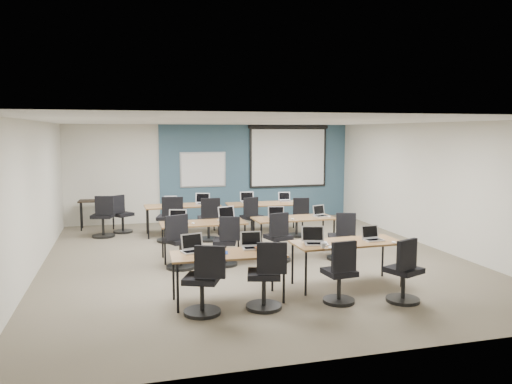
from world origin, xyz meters
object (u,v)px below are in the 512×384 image
object	(u,v)px
task_chair_0	(204,286)
laptop_8	(171,203)
training_table_front_left	(228,257)
laptop_11	(285,199)
laptop_10	(248,200)
projector_screen	(288,153)
spare_chair_b	(103,220)
utility_table	(97,204)
training_table_mid_right	(294,220)
task_chair_5	(226,245)
laptop_2	(315,240)
task_chair_4	(180,246)
laptop_4	(178,220)
laptop_5	(227,217)
task_chair_6	(278,241)
laptop_1	(252,244)
task_chair_2	(340,277)
task_chair_11	(298,220)
whiteboard	(203,170)
laptop_7	(320,214)
task_chair_8	(170,223)
task_chair_7	(341,240)
laptop_6	(277,216)
laptop_0	(193,247)
task_chair_9	(209,223)
training_table_back_left	(182,207)
task_chair_1	(266,281)
training_table_mid_left	(203,225)
spare_chair_a	(121,217)
laptop_9	(203,201)
task_chair_10	(252,220)
laptop_3	(372,237)
training_table_back_right	(265,205)

from	to	relation	value
task_chair_0	laptop_8	bearing A→B (deg)	112.15
training_table_front_left	laptop_8	bearing A→B (deg)	96.33
laptop_11	laptop_10	bearing A→B (deg)	-173.61
projector_screen	laptop_8	world-z (taller)	projector_screen
spare_chair_b	utility_table	bearing A→B (deg)	113.63
training_table_mid_right	task_chair_5	size ratio (longest dim) A/B	1.76
laptop_2	task_chair_4	bearing A→B (deg)	153.73
laptop_4	laptop_5	distance (m)	0.99
task_chair_4	task_chair_6	world-z (taller)	task_chair_4
training_table_front_left	laptop_1	world-z (taller)	laptop_1
task_chair_2	laptop_8	world-z (taller)	laptop_8
laptop_10	task_chair_11	distance (m)	1.45
laptop_2	whiteboard	bearing A→B (deg)	111.54
task_chair_2	utility_table	bearing A→B (deg)	112.10
laptop_7	task_chair_8	size ratio (longest dim) A/B	0.28
task_chair_6	task_chair_7	bearing A→B (deg)	-22.30
laptop_6	task_chair_7	bearing A→B (deg)	-24.42
laptop_0	task_chair_6	bearing A→B (deg)	27.33
laptop_8	laptop_10	world-z (taller)	laptop_10
task_chair_4	task_chair_9	size ratio (longest dim) A/B	1.01
training_table_front_left	task_chair_8	world-z (taller)	task_chair_8
task_chair_9	task_chair_4	bearing A→B (deg)	-109.17
training_table_back_left	laptop_5	size ratio (longest dim) A/B	4.99
laptop_1	task_chair_1	size ratio (longest dim) A/B	0.33
laptop_10	laptop_11	size ratio (longest dim) A/B	1.16
training_table_mid_left	spare_chair_a	xyz separation A→B (m)	(-1.57, 3.03, -0.29)
training_table_front_left	laptop_10	size ratio (longest dim) A/B	4.79
training_table_mid_left	training_table_back_left	size ratio (longest dim) A/B	0.93
laptop_4	task_chair_8	world-z (taller)	task_chair_8
task_chair_4	laptop_9	bearing A→B (deg)	49.36
task_chair_5	laptop_11	distance (m)	3.80
whiteboard	laptop_2	size ratio (longest dim) A/B	3.55
task_chair_6	task_chair_11	world-z (taller)	task_chair_6
laptop_6	task_chair_8	bearing A→B (deg)	150.89
task_chair_9	laptop_1	bearing A→B (deg)	-86.54
training_table_back_left	task_chair_10	distance (m)	1.74
laptop_3	laptop_6	xyz separation A→B (m)	(-0.91, 2.31, 0.00)
training_table_back_right	laptop_6	size ratio (longest dim) A/B	5.67
task_chair_2	laptop_10	xyz separation A→B (m)	(0.01, 5.58, 0.40)
utility_table	task_chair_7	bearing A→B (deg)	-40.86
laptop_8	spare_chair_a	bearing A→B (deg)	162.78
laptop_1	laptop_9	bearing A→B (deg)	94.92
training_table_mid_left	laptop_4	world-z (taller)	laptop_4
task_chair_2	laptop_1	bearing A→B (deg)	140.79
whiteboard	laptop_4	size ratio (longest dim) A/B	3.70
training_table_front_left	laptop_6	world-z (taller)	laptop_6
training_table_back_right	task_chair_0	bearing A→B (deg)	-111.66
task_chair_2	laptop_6	bearing A→B (deg)	83.71
training_table_back_left	laptop_6	world-z (taller)	laptop_6
task_chair_8	task_chair_6	bearing A→B (deg)	-36.78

